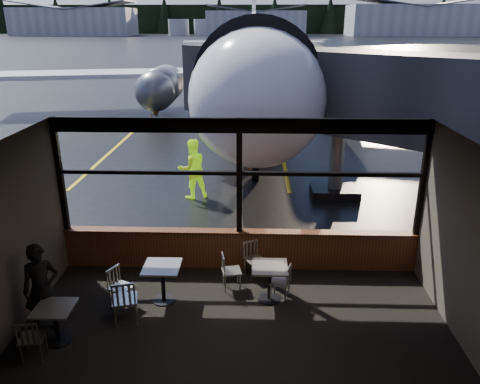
# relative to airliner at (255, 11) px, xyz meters

# --- Properties ---
(ground_plane) EXTENTS (520.00, 520.00, 0.00)m
(ground_plane) POSITION_rel_airliner_xyz_m (-0.22, 100.65, -5.92)
(ground_plane) COLOR black
(ground_plane) RESTS_ON ground
(carpet_floor) EXTENTS (8.00, 6.00, 0.01)m
(carpet_floor) POSITION_rel_airliner_xyz_m (-0.22, -22.35, -5.91)
(carpet_floor) COLOR black
(carpet_floor) RESTS_ON ground
(ceiling) EXTENTS (8.00, 6.00, 0.04)m
(ceiling) POSITION_rel_airliner_xyz_m (-0.22, -22.35, -2.42)
(ceiling) COLOR #38332D
(ceiling) RESTS_ON ground
(window_sill) EXTENTS (8.00, 0.28, 0.90)m
(window_sill) POSITION_rel_airliner_xyz_m (-0.22, -19.35, -5.47)
(window_sill) COLOR #532A19
(window_sill) RESTS_ON ground
(window_header) EXTENTS (8.00, 0.18, 0.30)m
(window_header) POSITION_rel_airliner_xyz_m (-0.22, -19.35, -2.57)
(window_header) COLOR black
(window_header) RESTS_ON ground
(mullion_left) EXTENTS (0.12, 0.12, 2.60)m
(mullion_left) POSITION_rel_airliner_xyz_m (-4.17, -19.35, -3.72)
(mullion_left) COLOR black
(mullion_left) RESTS_ON ground
(mullion_centre) EXTENTS (0.12, 0.12, 2.60)m
(mullion_centre) POSITION_rel_airliner_xyz_m (-0.22, -19.35, -3.72)
(mullion_centre) COLOR black
(mullion_centre) RESTS_ON ground
(mullion_right) EXTENTS (0.12, 0.12, 2.60)m
(mullion_right) POSITION_rel_airliner_xyz_m (3.73, -19.35, -3.72)
(mullion_right) COLOR black
(mullion_right) RESTS_ON ground
(window_transom) EXTENTS (8.00, 0.10, 0.08)m
(window_transom) POSITION_rel_airliner_xyz_m (-0.22, -19.35, -3.62)
(window_transom) COLOR black
(window_transom) RESTS_ON ground
(airliner) EXTENTS (32.70, 39.09, 11.84)m
(airliner) POSITION_rel_airliner_xyz_m (0.00, 0.00, 0.00)
(airliner) COLOR white
(airliner) RESTS_ON ground_plane
(jet_bridge) EXTENTS (9.07, 11.09, 4.84)m
(jet_bridge) POSITION_rel_airliner_xyz_m (3.38, -13.85, -3.50)
(jet_bridge) COLOR #2D2D30
(jet_bridge) RESTS_ON ground_plane
(cafe_table_near) EXTENTS (0.71, 0.71, 0.78)m
(cafe_table_near) POSITION_rel_airliner_xyz_m (0.44, -20.69, -5.53)
(cafe_table_near) COLOR #9F9A92
(cafe_table_near) RESTS_ON carpet_floor
(cafe_table_mid) EXTENTS (0.73, 0.73, 0.80)m
(cafe_table_mid) POSITION_rel_airliner_xyz_m (-1.72, -20.79, -5.52)
(cafe_table_mid) COLOR #9C9790
(cafe_table_mid) RESTS_ON carpet_floor
(cafe_table_left) EXTENTS (0.66, 0.66, 0.72)m
(cafe_table_left) POSITION_rel_airliner_xyz_m (-3.35, -22.16, -5.56)
(cafe_table_left) COLOR #ABA59D
(cafe_table_left) RESTS_ON carpet_floor
(chair_near_e) EXTENTS (0.54, 0.54, 0.80)m
(chair_near_e) POSITION_rel_airliner_xyz_m (0.66, -20.66, -5.52)
(chair_near_e) COLOR beige
(chair_near_e) RESTS_ON carpet_floor
(chair_near_w) EXTENTS (0.53, 0.53, 0.82)m
(chair_near_w) POSITION_rel_airliner_xyz_m (-0.35, -20.27, -5.51)
(chair_near_w) COLOR #ADA89C
(chair_near_w) RESTS_ON carpet_floor
(chair_near_n) EXTENTS (0.61, 0.61, 0.82)m
(chair_near_n) POSITION_rel_airliner_xyz_m (0.13, -19.75, -5.51)
(chair_near_n) COLOR beige
(chair_near_n) RESTS_ON carpet_floor
(chair_mid_s) EXTENTS (0.63, 0.63, 0.95)m
(chair_mid_s) POSITION_rel_airliner_xyz_m (-2.30, -21.52, -5.45)
(chair_mid_s) COLOR beige
(chair_mid_s) RESTS_ON carpet_floor
(chair_mid_w) EXTENTS (0.61, 0.61, 0.84)m
(chair_mid_w) POSITION_rel_airliner_xyz_m (-2.51, -21.02, -5.50)
(chair_mid_w) COLOR #B2AEA1
(chair_mid_w) RESTS_ON carpet_floor
(chair_left_s) EXTENTS (0.51, 0.51, 0.81)m
(chair_left_s) POSITION_rel_airliner_xyz_m (-3.58, -22.60, -5.51)
(chair_left_s) COLOR #ABA79B
(chair_left_s) RESTS_ON carpet_floor
(passenger) EXTENTS (0.75, 0.64, 1.74)m
(passenger) POSITION_rel_airliner_xyz_m (-3.69, -21.82, -5.05)
(passenger) COLOR black
(passenger) RESTS_ON carpet_floor
(ground_crew) EXTENTS (1.17, 1.08, 1.93)m
(ground_crew) POSITION_rel_airliner_xyz_m (-1.88, -14.80, -4.96)
(ground_crew) COLOR #BFF219
(ground_crew) RESTS_ON ground_plane
(cone_nose) EXTENTS (0.39, 0.39, 0.55)m
(cone_nose) POSITION_rel_airliner_xyz_m (0.02, -11.46, -5.65)
(cone_nose) COLOR #EC5D07
(cone_nose) RESTS_ON ground_plane
(cone_wing) EXTENTS (0.37, 0.37, 0.52)m
(cone_wing) POSITION_rel_airliner_xyz_m (-6.17, 0.17, -5.66)
(cone_wing) COLOR #FD5607
(cone_wing) RESTS_ON ground_plane
(hangar_left) EXTENTS (45.00, 18.00, 11.00)m
(hangar_left) POSITION_rel_airliner_xyz_m (-70.22, 160.65, -0.42)
(hangar_left) COLOR silver
(hangar_left) RESTS_ON ground_plane
(hangar_mid) EXTENTS (38.00, 15.00, 10.00)m
(hangar_mid) POSITION_rel_airliner_xyz_m (-0.22, 165.65, -0.92)
(hangar_mid) COLOR silver
(hangar_mid) RESTS_ON ground_plane
(hangar_right) EXTENTS (50.00, 20.00, 12.00)m
(hangar_right) POSITION_rel_airliner_xyz_m (59.78, 158.65, 0.08)
(hangar_right) COLOR silver
(hangar_right) RESTS_ON ground_plane
(fuel_tank_a) EXTENTS (8.00, 8.00, 6.00)m
(fuel_tank_a) POSITION_rel_airliner_xyz_m (-30.22, 162.65, -2.92)
(fuel_tank_a) COLOR silver
(fuel_tank_a) RESTS_ON ground_plane
(fuel_tank_b) EXTENTS (8.00, 8.00, 6.00)m
(fuel_tank_b) POSITION_rel_airliner_xyz_m (-20.22, 162.65, -2.92)
(fuel_tank_b) COLOR silver
(fuel_tank_b) RESTS_ON ground_plane
(fuel_tank_c) EXTENTS (8.00, 8.00, 6.00)m
(fuel_tank_c) POSITION_rel_airliner_xyz_m (-10.22, 162.65, -2.92)
(fuel_tank_c) COLOR silver
(fuel_tank_c) RESTS_ON ground_plane
(treeline) EXTENTS (360.00, 3.00, 12.00)m
(treeline) POSITION_rel_airliner_xyz_m (-0.22, 190.65, 0.08)
(treeline) COLOR black
(treeline) RESTS_ON ground_plane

